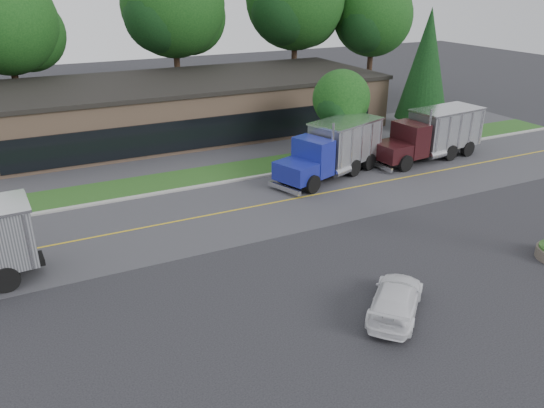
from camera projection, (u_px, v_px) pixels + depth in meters
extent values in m
plane|color=#343439|center=(331.00, 287.00, 21.89)|extent=(140.00, 140.00, 0.00)
cube|color=#4C4C50|center=(245.00, 209.00, 29.32)|extent=(60.00, 8.00, 0.02)
cube|color=gold|center=(245.00, 209.00, 29.32)|extent=(60.00, 0.12, 0.01)
cube|color=#9E9E99|center=(218.00, 184.00, 32.79)|extent=(60.00, 0.30, 0.12)
cube|color=#26511C|center=(208.00, 175.00, 34.27)|extent=(60.00, 3.40, 0.03)
cube|color=#4C4C50|center=(184.00, 154.00, 38.40)|extent=(60.00, 7.00, 0.02)
cube|color=#99775E|center=(184.00, 107.00, 43.37)|extent=(32.00, 12.00, 4.00)
cylinder|color=#382619|center=(19.00, 99.00, 45.00)|extent=(0.56, 0.56, 4.55)
sphere|color=#0F3810|center=(5.00, 23.00, 42.57)|extent=(8.33, 8.33, 8.33)
sphere|color=#0F3810|center=(27.00, 34.00, 44.48)|extent=(6.24, 6.24, 6.24)
cylinder|color=#382619|center=(178.00, 82.00, 50.56)|extent=(0.56, 0.56, 5.14)
sphere|color=#0F3810|center=(173.00, 4.00, 47.82)|extent=(9.41, 9.41, 9.41)
sphere|color=#0F3810|center=(188.00, 17.00, 49.97)|extent=(7.06, 7.06, 7.06)
sphere|color=black|center=(160.00, 16.00, 46.84)|extent=(6.47, 6.47, 6.47)
cylinder|color=#382619|center=(294.00, 74.00, 54.57)|extent=(0.56, 0.56, 5.32)
sphere|color=#0F3810|center=(305.00, 11.00, 53.96)|extent=(7.29, 7.29, 7.29)
sphere|color=black|center=(286.00, 10.00, 50.73)|extent=(6.68, 6.68, 6.68)
cylinder|color=#382619|center=(369.00, 75.00, 56.34)|extent=(0.56, 0.56, 4.41)
sphere|color=#0F3810|center=(373.00, 16.00, 53.99)|extent=(8.06, 8.06, 8.06)
sphere|color=#0F3810|center=(378.00, 25.00, 55.83)|extent=(6.04, 6.04, 6.04)
sphere|color=black|center=(367.00, 25.00, 53.15)|extent=(5.54, 5.54, 5.54)
cylinder|color=#382619|center=(420.00, 123.00, 44.66)|extent=(0.44, 0.44, 1.00)
cone|color=black|center=(426.00, 64.00, 42.75)|extent=(4.28, 4.28, 8.76)
cylinder|color=#382619|center=(339.00, 140.00, 37.90)|extent=(0.56, 0.56, 2.19)
sphere|color=#0F3810|center=(341.00, 98.00, 36.73)|extent=(4.00, 4.00, 4.00)
sphere|color=#0F3810|center=(346.00, 103.00, 37.64)|extent=(3.00, 3.00, 3.00)
sphere|color=black|center=(336.00, 106.00, 36.32)|extent=(2.75, 2.75, 2.75)
cube|color=black|center=(331.00, 167.00, 34.07)|extent=(7.69, 3.54, 0.28)
cube|color=navy|center=(296.00, 171.00, 31.62)|extent=(2.53, 2.79, 1.10)
cube|color=navy|center=(313.00, 156.00, 32.39)|extent=(2.08, 2.71, 2.20)
cube|color=black|center=(307.00, 152.00, 31.84)|extent=(0.76, 2.00, 0.90)
cube|color=silver|center=(345.00, 141.00, 34.39)|extent=(5.23, 3.91, 2.50)
cube|color=silver|center=(346.00, 121.00, 33.88)|extent=(5.42, 4.10, 0.12)
cylinder|color=black|center=(284.00, 175.00, 32.69)|extent=(1.15, 0.70, 1.10)
cylinder|color=black|center=(312.00, 184.00, 31.21)|extent=(1.15, 0.70, 1.10)
cylinder|color=black|center=(334.00, 157.00, 35.92)|extent=(1.15, 0.70, 1.10)
cylinder|color=black|center=(361.00, 165.00, 34.44)|extent=(1.15, 0.70, 1.10)
cube|color=black|center=(429.00, 150.00, 37.29)|extent=(8.34, 1.84, 0.28)
cube|color=black|center=(392.00, 151.00, 35.32)|extent=(2.20, 2.49, 1.10)
cube|color=black|center=(410.00, 139.00, 35.87)|extent=(1.68, 2.53, 2.20)
cube|color=black|center=(404.00, 134.00, 35.41)|extent=(0.27, 2.10, 0.90)
cube|color=silver|center=(445.00, 128.00, 37.42)|extent=(5.18, 2.99, 2.50)
cube|color=silver|center=(448.00, 109.00, 36.91)|extent=(5.34, 3.16, 0.12)
cylinder|color=black|center=(381.00, 154.00, 36.52)|extent=(1.13, 0.46, 1.10)
cylinder|color=black|center=(405.00, 163.00, 34.72)|extent=(1.13, 0.46, 1.10)
cylinder|color=black|center=(434.00, 143.00, 39.06)|extent=(1.13, 0.46, 1.10)
cylinder|color=black|center=(459.00, 151.00, 37.27)|extent=(1.13, 0.46, 1.10)
imported|color=white|center=(396.00, 299.00, 19.95)|extent=(4.24, 4.11, 1.22)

